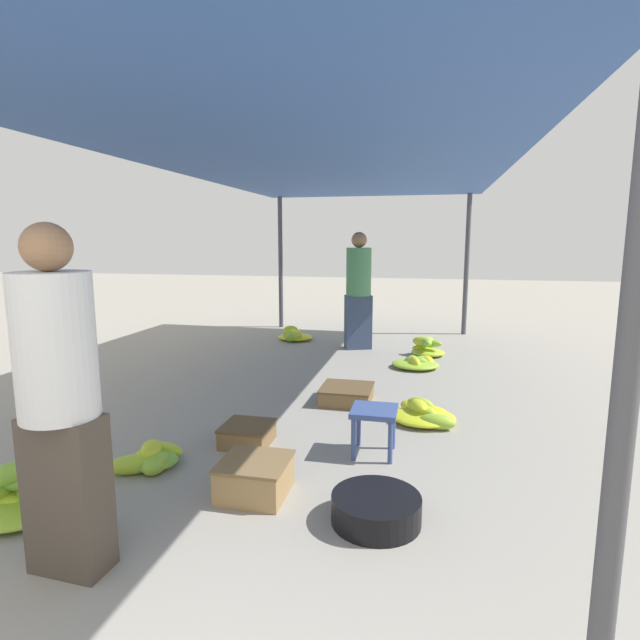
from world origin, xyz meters
TOP-DOWN VIEW (x-y plane):
  - canopy_post_front_right at (1.65, 0.30)m, footprint 0.08×0.08m
  - canopy_post_back_left at (-1.65, 7.51)m, footprint 0.08×0.08m
  - canopy_post_back_right at (1.65, 7.51)m, footprint 0.08×0.08m
  - canopy_tarp at (0.00, 3.91)m, footprint 3.70×7.61m
  - vendor_foreground at (-0.64, 0.61)m, footprint 0.39×0.38m
  - stool at (0.68, 2.27)m, footprint 0.34×0.34m
  - basin_black at (0.79, 1.35)m, footprint 0.52×0.52m
  - banana_pile_left_0 at (-1.32, 0.96)m, footprint 0.59×0.52m
  - banana_pile_left_1 at (-1.08, 6.33)m, footprint 0.56×0.60m
  - banana_pile_left_2 at (-0.87, 1.69)m, footprint 0.45×0.50m
  - banana_pile_right_0 at (1.04, 5.71)m, footprint 0.48×0.41m
  - banana_pile_right_1 at (1.03, 3.06)m, footprint 0.58×0.64m
  - banana_pile_right_2 at (0.93, 4.99)m, footprint 0.59×0.53m
  - crate_near at (0.00, 1.49)m, footprint 0.43×0.43m
  - crate_mid at (0.27, 3.45)m, footprint 0.51×0.51m
  - crate_far at (-0.34, 2.25)m, footprint 0.39×0.39m
  - shopper_walking_mid at (0.02, 5.96)m, footprint 0.48×0.48m

SIDE VIEW (x-z plane):
  - banana_pile_right_2 at x=0.93m, z-range -0.02..0.15m
  - banana_pile_right_1 at x=1.03m, z-range -0.03..0.17m
  - banana_pile_left_2 at x=-0.87m, z-range -0.03..0.17m
  - banana_pile_left_1 at x=-1.08m, z-range -0.03..0.19m
  - basin_black at x=0.79m, z-range 0.00..0.16m
  - crate_far at x=-0.34m, z-range 0.00..0.16m
  - crate_mid at x=0.27m, z-range 0.00..0.16m
  - banana_pile_left_0 at x=-1.32m, z-range -0.07..0.27m
  - crate_near at x=0.00m, z-range 0.00..0.24m
  - banana_pile_right_0 at x=1.04m, z-range -0.01..0.26m
  - stool at x=0.68m, z-range 0.11..0.48m
  - vendor_foreground at x=-0.64m, z-range 0.03..1.74m
  - shopper_walking_mid at x=0.02m, z-range 0.03..1.77m
  - canopy_post_front_right at x=1.65m, z-range 0.00..2.38m
  - canopy_post_back_left at x=-1.65m, z-range 0.00..2.38m
  - canopy_post_back_right at x=1.65m, z-range 0.00..2.38m
  - canopy_tarp at x=0.00m, z-range 2.38..2.42m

